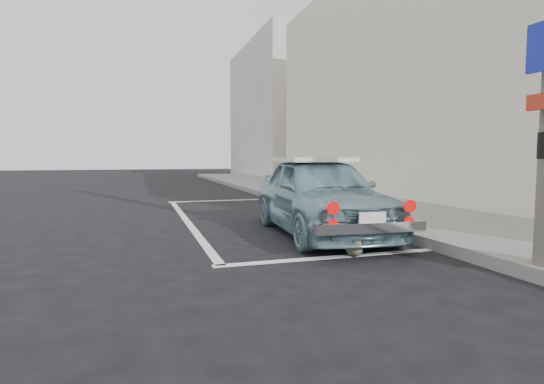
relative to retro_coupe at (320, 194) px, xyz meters
The scene contains 9 objects.
ground 1.50m from the retro_coupe, 133.07° to the right, with size 80.00×80.00×0.00m, color black.
sidewalk 2.54m from the retro_coupe, 23.83° to the left, with size 2.80×40.00×0.15m, color slate.
shop_building 6.81m from the retro_coupe, 29.09° to the left, with size 3.50×18.00×7.00m.
building_far 20.05m from the retro_coupe, 74.09° to the left, with size 3.50×10.00×8.00m, color #B1A8A0.
pline_rear 1.68m from the retro_coupe, 106.14° to the right, with size 3.00×0.12×0.01m, color silver.
pline_front 5.55m from the retro_coupe, 94.51° to the left, with size 3.00×0.12×0.01m, color silver.
pline_side 2.78m from the retro_coupe, 132.50° to the left, with size 0.12×7.00×0.01m, color silver.
retro_coupe is the anchor object (origin of this frame).
cat 1.62m from the retro_coupe, 98.13° to the right, with size 0.28×0.44×0.25m.
Camera 1 is at (-1.74, -5.01, 1.19)m, focal length 28.00 mm.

